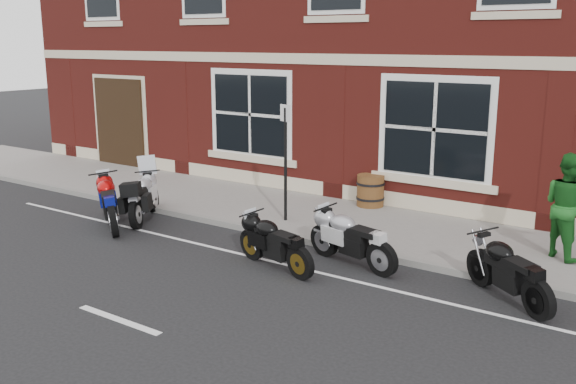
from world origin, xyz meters
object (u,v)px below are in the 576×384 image
at_px(moto_sport_red, 111,200).
at_px(moto_naked_black, 509,268).
at_px(pedestrian_right, 568,206).
at_px(parking_sign, 285,155).
at_px(moto_sport_silver, 352,237).
at_px(moto_sport_black, 275,241).
at_px(moto_touring_silver, 146,195).
at_px(barrel_planter, 370,190).

relative_size(moto_sport_red, moto_naked_black, 1.10).
height_order(moto_naked_black, pedestrian_right, pedestrian_right).
xyz_separation_m(moto_naked_black, parking_sign, (-5.04, 1.38, 1.02)).
bearing_deg(moto_sport_silver, moto_sport_black, 146.15).
relative_size(moto_touring_silver, moto_naked_black, 1.07).
bearing_deg(barrel_planter, moto_sport_black, -84.13).
bearing_deg(barrel_planter, moto_sport_silver, -67.29).
distance_m(moto_sport_red, moto_sport_black, 4.33).
bearing_deg(moto_touring_silver, moto_naked_black, -32.63).
relative_size(moto_touring_silver, moto_sport_black, 0.96).
bearing_deg(moto_sport_silver, moto_naked_black, -76.64).
bearing_deg(moto_sport_black, moto_touring_silver, 92.32).
distance_m(moto_naked_black, pedestrian_right, 2.31).
distance_m(moto_sport_silver, pedestrian_right, 3.76).
height_order(moto_sport_red, moto_sport_black, moto_sport_red).
bearing_deg(moto_sport_silver, moto_touring_silver, 103.96).
relative_size(moto_sport_red, moto_sport_silver, 0.94).
xyz_separation_m(moto_sport_silver, barrel_planter, (-1.44, 3.44, -0.03)).
bearing_deg(moto_sport_black, moto_sport_red, 103.21).
bearing_deg(moto_naked_black, moto_sport_silver, 126.05).
bearing_deg(moto_sport_black, pedestrian_right, -37.71).
xyz_separation_m(moto_touring_silver, barrel_planter, (3.69, 3.42, -0.06)).
height_order(moto_touring_silver, moto_naked_black, moto_touring_silver).
bearing_deg(barrel_planter, moto_touring_silver, -137.16).
distance_m(moto_sport_red, moto_sport_silver, 5.38).
bearing_deg(moto_sport_silver, barrel_planter, 36.90).
height_order(moto_sport_red, moto_sport_silver, moto_sport_red).
xyz_separation_m(moto_sport_silver, parking_sign, (-2.34, 1.34, 1.02)).
xyz_separation_m(pedestrian_right, parking_sign, (-5.36, -0.84, 0.48)).
bearing_deg(moto_sport_silver, moto_sport_red, 112.46).
distance_m(moto_sport_black, moto_naked_black, 3.79).
bearing_deg(moto_naked_black, moto_touring_silver, 126.44).
height_order(pedestrian_right, barrel_planter, pedestrian_right).
height_order(moto_touring_silver, moto_sport_red, moto_touring_silver).
distance_m(pedestrian_right, barrel_planter, 4.66).
height_order(moto_sport_black, moto_naked_black, moto_naked_black).
bearing_deg(barrel_planter, moto_naked_black, -40.04).
distance_m(moto_sport_silver, barrel_planter, 3.73).
xyz_separation_m(moto_touring_silver, pedestrian_right, (8.14, 2.16, 0.51)).
height_order(moto_sport_red, barrel_planter, moto_sport_red).
xyz_separation_m(moto_naked_black, barrel_planter, (-4.14, 3.48, -0.03)).
bearing_deg(moto_touring_silver, pedestrian_right, -17.33).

